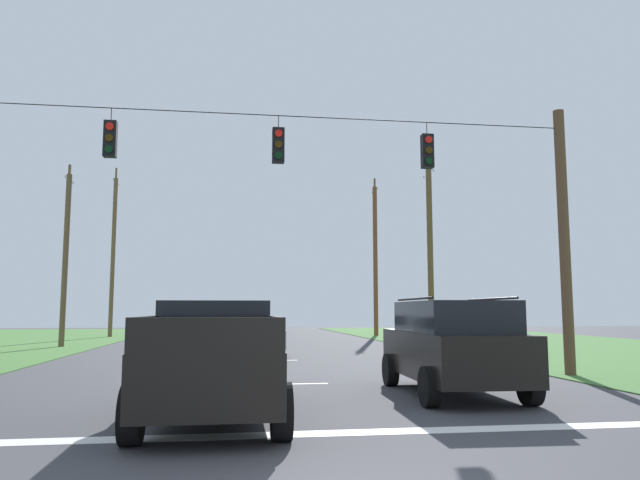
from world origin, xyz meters
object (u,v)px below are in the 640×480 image
object	(u,v)px
distant_car_crossing_white	(246,330)
utility_pole_far_left	(113,254)
overhead_signal_span	(271,221)
suv_black	(452,344)
distant_car_oncoming	(230,337)
pickup_truck	(213,359)
utility_pole_mid_right	(430,253)
utility_pole_far_right	(375,258)
utility_pole_mid_left	(66,256)

from	to	relation	value
distant_car_crossing_white	utility_pole_far_left	distance (m)	14.71
overhead_signal_span	utility_pole_far_left	size ratio (longest dim) A/B	1.45
suv_black	distant_car_oncoming	bearing A→B (deg)	113.31
overhead_signal_span	distant_car_crossing_white	world-z (taller)	overhead_signal_span
suv_black	distant_car_oncoming	xyz separation A→B (m)	(-4.77, 11.07, -0.27)
utility_pole_far_left	overhead_signal_span	bearing A→B (deg)	-71.28
pickup_truck	utility_pole_mid_right	world-z (taller)	utility_pole_mid_right
suv_black	overhead_signal_span	bearing A→B (deg)	139.56
distant_car_crossing_white	utility_pole_mid_right	size ratio (longest dim) A/B	0.44
overhead_signal_span	distant_car_crossing_white	size ratio (longest dim) A/B	3.79
suv_black	utility_pole_far_right	bearing A→B (deg)	79.63
suv_black	utility_pole_far_right	xyz separation A→B (m)	(5.43, 29.69, 4.45)
pickup_truck	utility_pole_mid_left	size ratio (longest dim) A/B	0.59
pickup_truck	utility_pole_far_left	bearing A→B (deg)	103.71
distant_car_crossing_white	utility_pole_far_right	size ratio (longest dim) A/B	0.39
suv_black	utility_pole_far_left	world-z (taller)	utility_pole_far_left
suv_black	distant_car_crossing_white	bearing A→B (deg)	101.55
pickup_truck	suv_black	size ratio (longest dim) A/B	1.11
pickup_truck	distant_car_crossing_white	distance (m)	21.61
overhead_signal_span	suv_black	xyz separation A→B (m)	(3.70, -3.15, -3.07)
utility_pole_mid_right	utility_pole_far_left	distance (m)	22.05
distant_car_oncoming	utility_pole_far_right	xyz separation A→B (m)	(10.20, 18.62, 4.72)
suv_black	utility_pole_far_right	size ratio (longest dim) A/B	0.43
distant_car_crossing_white	distant_car_oncoming	distance (m)	8.44
suv_black	utility_pole_mid_left	distance (m)	23.14
pickup_truck	distant_car_oncoming	bearing A→B (deg)	89.10
pickup_truck	distant_car_oncoming	size ratio (longest dim) A/B	1.23
overhead_signal_span	distant_car_crossing_white	bearing A→B (deg)	90.99
utility_pole_far_right	distant_car_oncoming	bearing A→B (deg)	-118.72
distant_car_crossing_white	utility_pole_far_right	world-z (taller)	utility_pole_far_right
pickup_truck	utility_pole_mid_left	xyz separation A→B (m)	(-7.99, 20.97, 3.51)
utility_pole_mid_right	utility_pole_far_left	xyz separation A→B (m)	(-18.54, 11.92, 0.81)
distant_car_crossing_white	suv_black	bearing A→B (deg)	-78.45
utility_pole_mid_right	utility_pole_far_right	distance (m)	11.47
utility_pole_mid_right	utility_pole_mid_left	bearing A→B (deg)	178.09
suv_black	distant_car_crossing_white	size ratio (longest dim) A/B	1.10
utility_pole_mid_right	utility_pole_mid_left	size ratio (longest dim) A/B	1.10
utility_pole_far_right	suv_black	bearing A→B (deg)	-100.37
utility_pole_far_left	distant_car_oncoming	bearing A→B (deg)	-67.06
distant_car_crossing_white	utility_pole_far_right	bearing A→B (deg)	47.34
utility_pole_far_right	pickup_truck	bearing A→B (deg)	-108.13
distant_car_oncoming	utility_pole_mid_left	world-z (taller)	utility_pole_mid_left
overhead_signal_span	utility_pole_mid_left	xyz separation A→B (m)	(-9.26, 15.71, 0.34)
distant_car_crossing_white	utility_pole_far_left	size ratio (longest dim) A/B	0.38
distant_car_crossing_white	distant_car_oncoming	world-z (taller)	same
distant_car_crossing_white	utility_pole_far_left	xyz separation A→B (m)	(-8.87, 10.68, 4.86)
overhead_signal_span	utility_pole_mid_left	world-z (taller)	utility_pole_mid_left
distant_car_crossing_white	utility_pole_mid_left	xyz separation A→B (m)	(-8.98, -0.61, 3.68)
utility_pole_mid_left	utility_pole_far_right	bearing A→B (deg)	30.48
distant_car_crossing_white	overhead_signal_span	bearing A→B (deg)	-89.01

